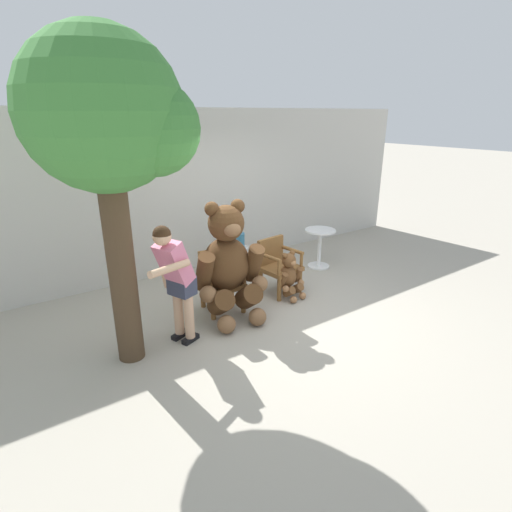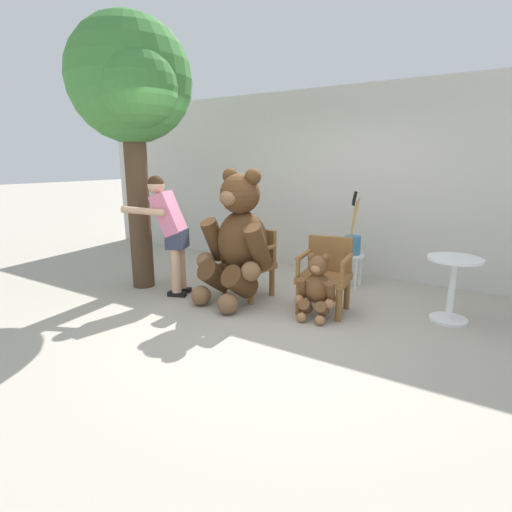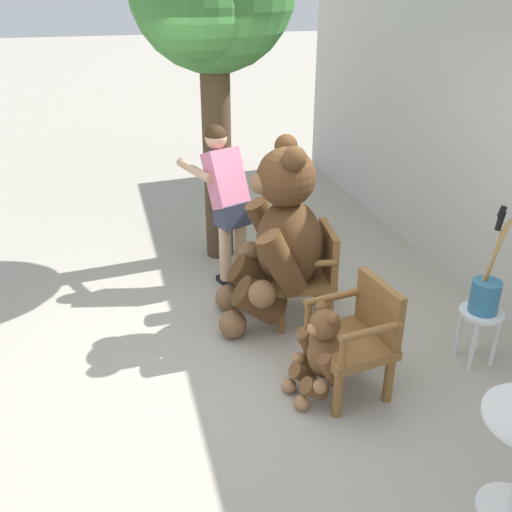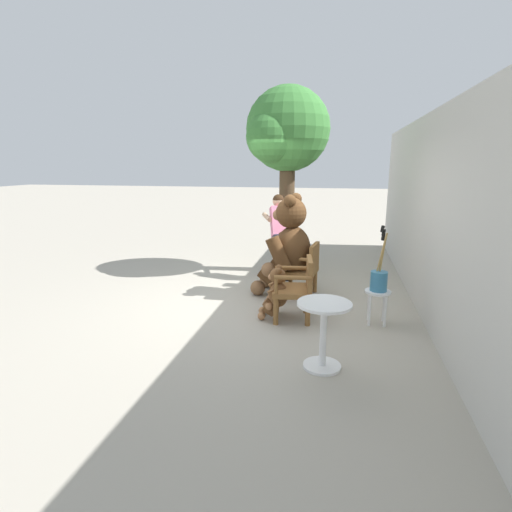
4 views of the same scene
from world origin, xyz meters
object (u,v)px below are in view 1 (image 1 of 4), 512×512
at_px(white_stool, 239,253).
at_px(brush_bucket, 238,238).
at_px(wooden_chair_left, 221,279).
at_px(teddy_bear_small, 289,275).
at_px(teddy_bear_large, 228,262).
at_px(round_side_table, 320,244).
at_px(wooden_chair_right, 278,264).
at_px(person_visitor, 175,275).
at_px(patio_tree, 112,121).

height_order(white_stool, brush_bucket, brush_bucket).
xyz_separation_m(wooden_chair_left, teddy_bear_small, (1.05, -0.28, -0.10)).
bearing_deg(teddy_bear_large, round_side_table, 16.33).
relative_size(wooden_chair_right, brush_bucket, 0.99).
xyz_separation_m(wooden_chair_left, round_side_table, (2.33, 0.42, -0.01)).
relative_size(wooden_chair_right, person_visitor, 0.56).
relative_size(brush_bucket, patio_tree, 0.25).
bearing_deg(teddy_bear_small, person_visitor, -172.76).
height_order(wooden_chair_right, patio_tree, patio_tree).
bearing_deg(white_stool, round_side_table, -25.79).
xyz_separation_m(white_stool, patio_tree, (-2.41, -1.60, 2.28)).
distance_m(person_visitor, patio_tree, 1.79).
xyz_separation_m(wooden_chair_left, person_visitor, (-0.90, -0.53, 0.46)).
bearing_deg(white_stool, wooden_chair_right, -87.12).
relative_size(person_visitor, brush_bucket, 1.78).
distance_m(wooden_chair_left, wooden_chair_right, 1.04).
xyz_separation_m(wooden_chair_left, white_stool, (0.98, 1.07, -0.11)).
distance_m(teddy_bear_large, person_visitor, 0.93).
relative_size(teddy_bear_large, teddy_bear_small, 2.22).
distance_m(teddy_bear_small, round_side_table, 1.46).
relative_size(teddy_bear_large, brush_bucket, 1.88).
height_order(wooden_chair_right, teddy_bear_large, teddy_bear_large).
xyz_separation_m(teddy_bear_small, white_stool, (-0.07, 1.35, -0.01)).
xyz_separation_m(person_visitor, brush_bucket, (1.88, 1.60, -0.28)).
bearing_deg(teddy_bear_large, brush_bucket, 53.28).
bearing_deg(teddy_bear_large, wooden_chair_left, 85.64).
height_order(person_visitor, brush_bucket, person_visitor).
bearing_deg(wooden_chair_right, round_side_table, 17.99).
height_order(teddy_bear_small, brush_bucket, brush_bucket).
bearing_deg(teddy_bear_small, wooden_chair_right, 92.72).
height_order(teddy_bear_large, patio_tree, patio_tree).
xyz_separation_m(wooden_chair_left, brush_bucket, (0.98, 1.07, 0.17)).
distance_m(wooden_chair_left, teddy_bear_large, 0.43).
bearing_deg(brush_bucket, round_side_table, -25.82).
height_order(teddy_bear_small, patio_tree, patio_tree).
relative_size(wooden_chair_right, patio_tree, 0.25).
distance_m(wooden_chair_left, teddy_bear_small, 1.09).
distance_m(wooden_chair_right, teddy_bear_large, 1.14).
xyz_separation_m(teddy_bear_large, brush_bucket, (1.00, 1.34, -0.17)).
bearing_deg(teddy_bear_large, wooden_chair_right, 14.26).
bearing_deg(white_stool, person_visitor, -139.64).
relative_size(teddy_bear_small, white_stool, 1.61).
height_order(person_visitor, patio_tree, patio_tree).
bearing_deg(wooden_chair_left, teddy_bear_large, -94.36).
height_order(wooden_chair_left, person_visitor, person_visitor).
distance_m(brush_bucket, round_side_table, 1.51).
distance_m(brush_bucket, patio_tree, 3.52).
bearing_deg(person_visitor, teddy_bear_small, 7.24).
height_order(teddy_bear_large, person_visitor, teddy_bear_large).
bearing_deg(teddy_bear_small, white_stool, 92.84).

